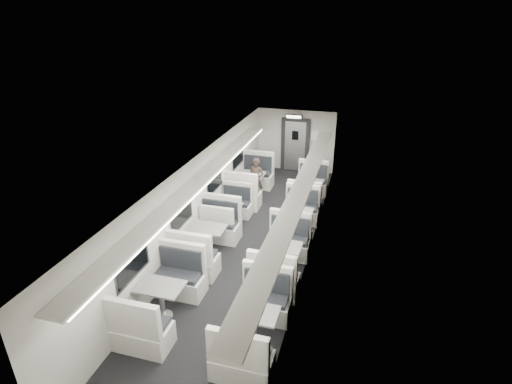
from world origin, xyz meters
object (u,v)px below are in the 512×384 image
Objects in this scene: booth_right_b at (297,222)px; booth_left_c at (207,241)px; booth_left_a at (250,184)px; exit_sign at (294,117)px; booth_left_d at (162,301)px; vestibule_door at (295,145)px; passenger at (256,180)px; booth_left_b at (228,215)px; booth_right_c at (282,259)px; booth_right_a at (309,191)px; booth_right_d at (255,327)px.

booth_left_c is at bearing -139.39° from booth_right_b.
exit_sign is at bearing 66.79° from booth_left_a.
vestibule_door is at bearing 83.68° from booth_left_d.
passenger is (0.29, 5.97, 0.33)m from booth_left_d.
booth_right_b is at bearing 3.01° from booth_left_b.
booth_right_c is at bearing -43.06° from booth_left_b.
booth_right_a is 4.12m from booth_right_c.
booth_left_d is at bearing -90.00° from booth_left_a.
booth_right_d is (0.00, -2.33, -0.01)m from booth_right_c.
booth_left_a is 1.22× the size of booth_left_b.
booth_right_b is 4.30m from booth_right_d.
booth_right_b is at bearing 40.61° from booth_left_c.
booth_right_a reaches higher than booth_left_b.
booth_right_d reaches higher than booth_left_b.
booth_right_a is (2.00, 0.06, -0.04)m from booth_left_a.
exit_sign reaches higher than booth_left_d.
booth_left_d is 2.94m from booth_right_c.
booth_left_a is 1.12× the size of vestibule_door.
booth_right_a is at bearing 17.45° from passenger.
booth_right_a is 3.01m from vestibule_door.
booth_left_b is at bearing 90.00° from booth_left_c.
vestibule_door is (0.71, 3.06, 0.31)m from passenger.
passenger is (0.29, -0.24, 0.30)m from booth_left_a.
vestibule_door is (1.00, 2.82, 0.62)m from booth_left_a.
booth_right_c is at bearing 47.07° from booth_left_d.
booth_left_c is 1.59× the size of passenger.
booth_right_a is 1.02× the size of booth_right_b.
booth_right_b is 4.91m from exit_sign.
booth_left_a reaches higher than booth_left_d.
booth_right_c reaches higher than booth_right_b.
booth_right_d is at bearing -5.12° from booth_left_d.
booth_left_a is at bearing -113.21° from exit_sign.
booth_left_c is (0.00, -3.80, -0.01)m from booth_left_a.
booth_left_a reaches higher than booth_right_b.
booth_left_c is 1.09× the size of booth_right_a.
booth_right_a is 2.15m from booth_right_b.
exit_sign is (0.71, 2.57, 1.55)m from passenger.
booth_right_a is 1.01× the size of vestibule_door.
exit_sign is (-1.00, 6.39, 1.89)m from booth_right_c.
booth_right_d is at bearing -83.80° from vestibule_door.
booth_left_b is 1.33× the size of passenger.
booth_right_d is 1.01× the size of vestibule_door.
exit_sign is at bearing 80.74° from booth_left_c.
exit_sign reaches higher than booth_right_d.
booth_right_b is at bearing 90.00° from booth_right_d.
booth_left_d is at bearing -85.30° from passenger.
passenger is at bearing -105.53° from exit_sign.
vestibule_door is at bearing 98.27° from booth_right_c.
booth_left_b is 0.92× the size of vestibule_door.
booth_left_a is 2.19m from booth_left_b.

